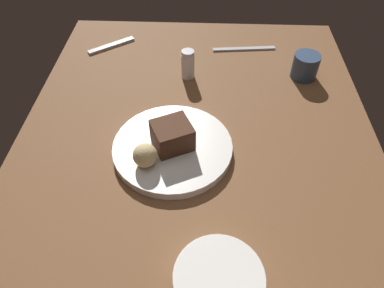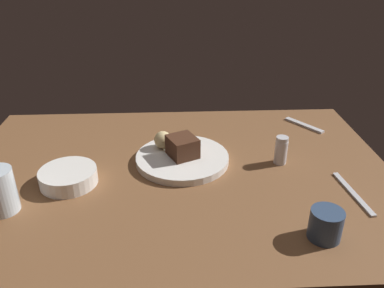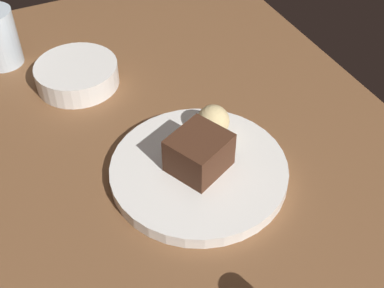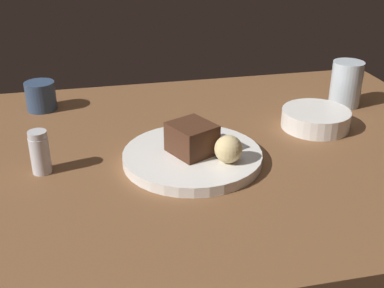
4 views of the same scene
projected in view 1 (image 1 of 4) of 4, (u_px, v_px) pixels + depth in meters
The scene contains 9 objects.
dining_table at pixel (196, 163), 79.59cm from camera, with size 120.00×84.00×3.00cm, color brown.
dessert_plate at pixel (173, 148), 79.29cm from camera, with size 26.56×26.56×2.00cm, color white.
chocolate_cake_slice at pixel (172, 135), 76.50cm from camera, with size 7.95×7.30×5.78cm, color #472819.
bread_roll at pixel (145, 155), 73.04cm from camera, with size 5.13×5.13×5.13cm, color #DBC184.
salt_shaker at pixel (188, 64), 95.98cm from camera, with size 3.57×3.57×8.19cm.
side_bowl at pixel (218, 281), 57.85cm from camera, with size 14.83×14.83×4.04cm, color white.
coffee_cup at pixel (305, 66), 96.55cm from camera, with size 7.04×7.04×6.81cm, color #334766.
dessert_spoon at pixel (111, 45), 109.28cm from camera, with size 15.00×1.80×0.70cm, color silver.
butter_knife at pixel (244, 49), 108.18cm from camera, with size 19.00×1.40×0.50cm, color silver.
Camera 1 is at (-51.22, -1.38, 62.55)cm, focal length 33.31 mm.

